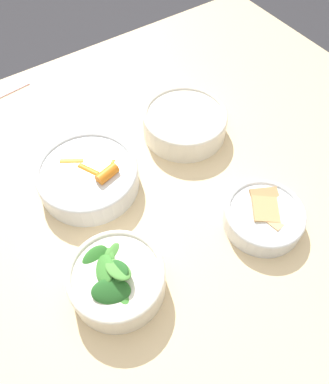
# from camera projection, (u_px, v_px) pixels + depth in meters

# --- Properties ---
(ground_plane) EXTENTS (10.00, 10.00, 0.00)m
(ground_plane) POSITION_uv_depth(u_px,v_px,m) (155.00, 327.00, 1.31)
(ground_plane) COLOR #2D2D33
(dining_table) EXTENTS (1.35, 1.08, 0.75)m
(dining_table) POSITION_uv_depth(u_px,v_px,m) (149.00, 240.00, 0.77)
(dining_table) COLOR beige
(dining_table) RESTS_ON ground_plane
(bowl_carrots) EXTENTS (0.19, 0.19, 0.06)m
(bowl_carrots) POSITION_uv_depth(u_px,v_px,m) (88.00, 176.00, 0.72)
(bowl_carrots) COLOR silver
(bowl_carrots) RESTS_ON dining_table
(bowl_greens) EXTENTS (0.16, 0.16, 0.09)m
(bowl_greens) POSITION_uv_depth(u_px,v_px,m) (117.00, 279.00, 0.60)
(bowl_greens) COLOR silver
(bowl_greens) RESTS_ON dining_table
(bowl_beans_hotdog) EXTENTS (0.18, 0.18, 0.06)m
(bowl_beans_hotdog) POSITION_uv_depth(u_px,v_px,m) (185.00, 123.00, 0.81)
(bowl_beans_hotdog) COLOR silver
(bowl_beans_hotdog) RESTS_ON dining_table
(bowl_cookies) EXTENTS (0.14, 0.14, 0.04)m
(bowl_cookies) POSITION_uv_depth(u_px,v_px,m) (264.00, 216.00, 0.68)
(bowl_cookies) COLOR silver
(bowl_cookies) RESTS_ON dining_table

